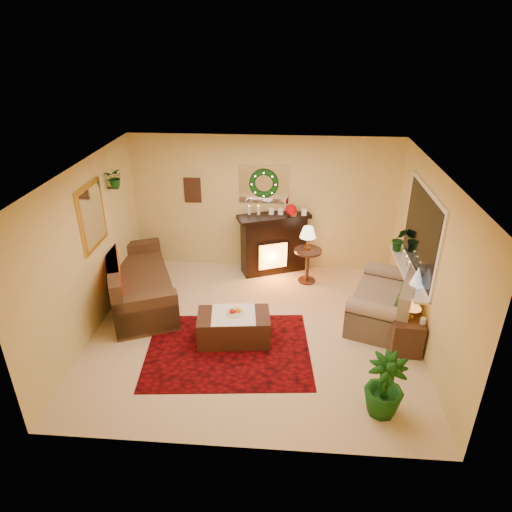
# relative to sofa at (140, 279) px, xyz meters

# --- Properties ---
(floor) EXTENTS (5.00, 5.00, 0.00)m
(floor) POSITION_rel_sofa_xyz_m (2.04, -0.74, -0.43)
(floor) COLOR beige
(floor) RESTS_ON ground
(ceiling) EXTENTS (5.00, 5.00, 0.00)m
(ceiling) POSITION_rel_sofa_xyz_m (2.04, -0.74, 2.17)
(ceiling) COLOR white
(ceiling) RESTS_ON ground
(wall_back) EXTENTS (5.00, 5.00, 0.00)m
(wall_back) POSITION_rel_sofa_xyz_m (2.04, 1.51, 0.87)
(wall_back) COLOR #EFD88C
(wall_back) RESTS_ON ground
(wall_front) EXTENTS (5.00, 5.00, 0.00)m
(wall_front) POSITION_rel_sofa_xyz_m (2.04, -2.99, 0.87)
(wall_front) COLOR #EFD88C
(wall_front) RESTS_ON ground
(wall_left) EXTENTS (4.50, 4.50, 0.00)m
(wall_left) POSITION_rel_sofa_xyz_m (-0.46, -0.74, 0.87)
(wall_left) COLOR #EFD88C
(wall_left) RESTS_ON ground
(wall_right) EXTENTS (4.50, 4.50, 0.00)m
(wall_right) POSITION_rel_sofa_xyz_m (4.54, -0.74, 0.87)
(wall_right) COLOR #EFD88C
(wall_right) RESTS_ON ground
(area_rug) EXTENTS (2.56, 2.01, 0.01)m
(area_rug) POSITION_rel_sofa_xyz_m (1.69, -1.26, -0.42)
(area_rug) COLOR #6A050F
(area_rug) RESTS_ON floor
(sofa) EXTENTS (1.77, 2.43, 0.96)m
(sofa) POSITION_rel_sofa_xyz_m (0.00, 0.00, 0.00)
(sofa) COLOR brown
(sofa) RESTS_ON floor
(red_throw) EXTENTS (0.80, 1.30, 0.02)m
(red_throw) POSITION_rel_sofa_xyz_m (-0.02, 0.17, 0.03)
(red_throw) COLOR red
(red_throw) RESTS_ON sofa
(fireplace) EXTENTS (1.26, 0.81, 1.11)m
(fireplace) POSITION_rel_sofa_xyz_m (2.25, 1.30, 0.12)
(fireplace) COLOR black
(fireplace) RESTS_ON floor
(poinsettia) EXTENTS (0.21, 0.21, 0.21)m
(poinsettia) POSITION_rel_sofa_xyz_m (2.56, 1.25, 0.87)
(poinsettia) COLOR #C80108
(poinsettia) RESTS_ON fireplace
(mantel_candle_a) EXTENTS (0.05, 0.05, 0.16)m
(mantel_candle_a) POSITION_rel_sofa_xyz_m (1.78, 1.26, 0.83)
(mantel_candle_a) COLOR white
(mantel_candle_a) RESTS_ON fireplace
(mantel_candle_b) EXTENTS (0.06, 0.06, 0.18)m
(mantel_candle_b) POSITION_rel_sofa_xyz_m (1.96, 1.28, 0.83)
(mantel_candle_b) COLOR silver
(mantel_candle_b) RESTS_ON fireplace
(mantel_mirror) EXTENTS (0.92, 0.02, 0.72)m
(mantel_mirror) POSITION_rel_sofa_xyz_m (2.04, 1.49, 1.27)
(mantel_mirror) COLOR white
(mantel_mirror) RESTS_ON wall_back
(wreath) EXTENTS (0.55, 0.11, 0.55)m
(wreath) POSITION_rel_sofa_xyz_m (2.04, 1.45, 1.29)
(wreath) COLOR #194719
(wreath) RESTS_ON wall_back
(wall_art) EXTENTS (0.32, 0.03, 0.48)m
(wall_art) POSITION_rel_sofa_xyz_m (0.69, 1.49, 1.12)
(wall_art) COLOR #381E11
(wall_art) RESTS_ON wall_back
(gold_mirror) EXTENTS (0.03, 0.84, 1.00)m
(gold_mirror) POSITION_rel_sofa_xyz_m (-0.44, -0.44, 1.32)
(gold_mirror) COLOR gold
(gold_mirror) RESTS_ON wall_left
(hanging_plant) EXTENTS (0.33, 0.28, 0.36)m
(hanging_plant) POSITION_rel_sofa_xyz_m (-0.30, 0.31, 1.54)
(hanging_plant) COLOR #194719
(hanging_plant) RESTS_ON wall_left
(loveseat) EXTENTS (1.38, 1.78, 0.91)m
(loveseat) POSITION_rel_sofa_xyz_m (4.10, -0.24, -0.01)
(loveseat) COLOR gray
(loveseat) RESTS_ON floor
(window_frame) EXTENTS (0.03, 1.86, 1.36)m
(window_frame) POSITION_rel_sofa_xyz_m (4.53, -0.19, 1.12)
(window_frame) COLOR white
(window_frame) RESTS_ON wall_right
(window_glass) EXTENTS (0.02, 1.70, 1.22)m
(window_glass) POSITION_rel_sofa_xyz_m (4.51, -0.19, 1.12)
(window_glass) COLOR black
(window_glass) RESTS_ON wall_right
(window_sill) EXTENTS (0.22, 1.86, 0.04)m
(window_sill) POSITION_rel_sofa_xyz_m (4.42, -0.19, 0.44)
(window_sill) COLOR white
(window_sill) RESTS_ON wall_right
(mini_tree) EXTENTS (0.21, 0.21, 0.31)m
(mini_tree) POSITION_rel_sofa_xyz_m (4.43, -0.65, 0.61)
(mini_tree) COLOR white
(mini_tree) RESTS_ON window_sill
(sill_plant) EXTENTS (0.31, 0.25, 0.56)m
(sill_plant) POSITION_rel_sofa_xyz_m (4.40, 0.51, 0.66)
(sill_plant) COLOR #193D1E
(sill_plant) RESTS_ON window_sill
(side_table_round) EXTENTS (0.67, 0.67, 0.66)m
(side_table_round) POSITION_rel_sofa_xyz_m (2.90, 0.91, -0.10)
(side_table_round) COLOR black
(side_table_round) RESTS_ON floor
(lamp_cream) EXTENTS (0.29, 0.29, 0.45)m
(lamp_cream) POSITION_rel_sofa_xyz_m (2.88, 0.93, 0.45)
(lamp_cream) COLOR #FFE3B1
(lamp_cream) RESTS_ON side_table_round
(end_table_square) EXTENTS (0.46, 0.46, 0.53)m
(end_table_square) POSITION_rel_sofa_xyz_m (4.30, -1.05, -0.16)
(end_table_square) COLOR black
(end_table_square) RESTS_ON floor
(lamp_tiffany) EXTENTS (0.26, 0.26, 0.38)m
(lamp_tiffany) POSITION_rel_sofa_xyz_m (4.32, -1.02, 0.32)
(lamp_tiffany) COLOR orange
(lamp_tiffany) RESTS_ON end_table_square
(coffee_table) EXTENTS (1.14, 0.72, 0.45)m
(coffee_table) POSITION_rel_sofa_xyz_m (1.75, -1.00, -0.22)
(coffee_table) COLOR black
(coffee_table) RESTS_ON floor
(fruit_bowl) EXTENTS (0.27, 0.27, 0.06)m
(fruit_bowl) POSITION_rel_sofa_xyz_m (1.77, -0.97, 0.02)
(fruit_bowl) COLOR beige
(fruit_bowl) RESTS_ON coffee_table
(floor_palm) EXTENTS (1.59, 1.59, 2.56)m
(floor_palm) POSITION_rel_sofa_xyz_m (3.75, -2.31, 0.02)
(floor_palm) COLOR #1F4825
(floor_palm) RESTS_ON floor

